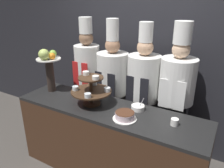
# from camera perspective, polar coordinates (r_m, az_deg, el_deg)

# --- Properties ---
(wall_back) EXTENTS (10.00, 0.06, 2.80)m
(wall_back) POSITION_cam_1_polar(r_m,az_deg,el_deg) (3.00, 8.02, 9.86)
(wall_back) COLOR #232328
(wall_back) RESTS_ON ground_plane
(buffet_counter) EXTENTS (2.16, 0.58, 0.88)m
(buffet_counter) POSITION_cam_1_polar(r_m,az_deg,el_deg) (2.62, -1.13, -14.87)
(buffet_counter) COLOR #422819
(buffet_counter) RESTS_ON ground_plane
(tiered_stand) EXTENTS (0.45, 0.45, 0.36)m
(tiered_stand) POSITION_cam_1_polar(r_m,az_deg,el_deg) (2.42, -5.47, -1.25)
(tiered_stand) COLOR #3D2819
(tiered_stand) RESTS_ON buffet_counter
(fruit_pedestal) EXTENTS (0.30, 0.30, 0.56)m
(fruit_pedestal) POSITION_cam_1_polar(r_m,az_deg,el_deg) (2.81, -16.29, 5.02)
(fruit_pedestal) COLOR #2D231E
(fruit_pedestal) RESTS_ON buffet_counter
(cake_round) EXTENTS (0.24, 0.24, 0.08)m
(cake_round) POSITION_cam_1_polar(r_m,az_deg,el_deg) (2.17, 3.36, -8.29)
(cake_round) COLOR white
(cake_round) RESTS_ON buffet_counter
(cup_white) EXTENTS (0.07, 0.07, 0.07)m
(cup_white) POSITION_cam_1_polar(r_m,az_deg,el_deg) (2.16, 16.04, -9.52)
(cup_white) COLOR white
(cup_white) RESTS_ON buffet_counter
(serving_bowl_far) EXTENTS (0.14, 0.14, 0.15)m
(serving_bowl_far) POSITION_cam_1_polar(r_m,az_deg,el_deg) (2.36, 6.78, -6.11)
(serving_bowl_far) COLOR white
(serving_bowl_far) RESTS_ON buffet_counter
(chef_left) EXTENTS (0.35, 0.35, 1.77)m
(chef_left) POSITION_cam_1_polar(r_m,az_deg,el_deg) (3.09, -6.38, 2.33)
(chef_left) COLOR #28282D
(chef_left) RESTS_ON ground_plane
(chef_center_left) EXTENTS (0.41, 0.41, 1.77)m
(chef_center_left) POSITION_cam_1_polar(r_m,az_deg,el_deg) (2.90, 0.12, -0.05)
(chef_center_left) COLOR #38332D
(chef_center_left) RESTS_ON ground_plane
(chef_center_right) EXTENTS (0.39, 0.39, 1.75)m
(chef_center_right) POSITION_cam_1_polar(r_m,az_deg,el_deg) (2.72, 8.04, -1.47)
(chef_center_right) COLOR #38332D
(chef_center_right) RESTS_ON ground_plane
(chef_right) EXTENTS (0.40, 0.40, 1.78)m
(chef_right) POSITION_cam_1_polar(r_m,az_deg,el_deg) (2.60, 16.32, -2.57)
(chef_right) COLOR #28282D
(chef_right) RESTS_ON ground_plane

